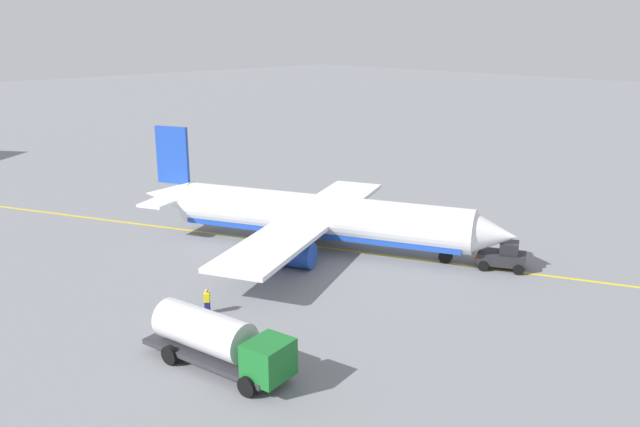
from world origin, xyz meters
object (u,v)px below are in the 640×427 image
at_px(fuel_tanker, 218,340).
at_px(safety_cone_nose, 479,254).
at_px(refueling_worker, 207,302).
at_px(airplane, 314,217).
at_px(pushback_tug, 503,256).

bearing_deg(fuel_tanker, safety_cone_nose, 89.08).
xyz_separation_m(fuel_tanker, refueling_worker, (-6.39, 3.74, -0.89)).
xyz_separation_m(airplane, fuel_tanker, (11.13, -18.20, -0.92)).
bearing_deg(refueling_worker, pushback_tug, 66.11).
relative_size(pushback_tug, refueling_worker, 2.41).
height_order(pushback_tug, refueling_worker, pushback_tug).
height_order(fuel_tanker, pushback_tug, fuel_tanker).
relative_size(airplane, pushback_tug, 7.79).
bearing_deg(airplane, refueling_worker, -71.84).
distance_m(refueling_worker, safety_cone_nose, 22.97).
bearing_deg(refueling_worker, safety_cone_nose, 72.78).
bearing_deg(pushback_tug, refueling_worker, -113.89).
bearing_deg(refueling_worker, fuel_tanker, -30.37).
bearing_deg(fuel_tanker, refueling_worker, 149.63).
xyz_separation_m(pushback_tug, refueling_worker, (-9.40, -21.21, -0.19)).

